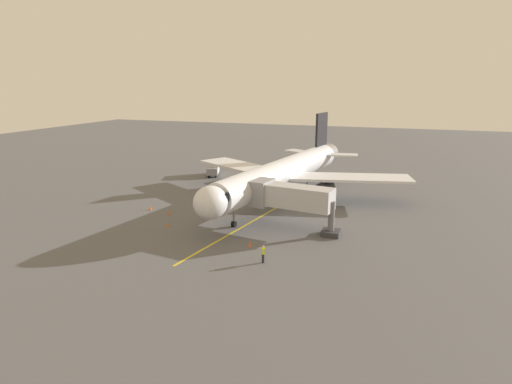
{
  "coord_description": "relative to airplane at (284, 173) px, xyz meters",
  "views": [
    {
      "loc": [
        -16.93,
        60.99,
        16.46
      ],
      "look_at": [
        0.79,
        10.18,
        3.0
      ],
      "focal_mm": 30.81,
      "sensor_mm": 36.0,
      "label": 1
    }
  ],
  "objects": [
    {
      "name": "ground_crew_marshaller",
      "position": [
        -4.42,
        22.51,
        -3.12
      ],
      "size": [
        0.42,
        0.47,
        1.71
      ],
      "color": "#23232D",
      "rests_on": "ground"
    },
    {
      "name": "safety_cone_wing_port",
      "position": [
        11.85,
        11.74,
        -3.73
      ],
      "size": [
        0.32,
        0.32,
        0.55
      ],
      "primitive_type": "cone",
      "color": "#F2590F",
      "rests_on": "ground"
    },
    {
      "name": "safety_cone_nose_left",
      "position": [
        9.46,
        16.14,
        -3.73
      ],
      "size": [
        0.32,
        0.32,
        0.55
      ],
      "primitive_type": "cone",
      "color": "#F2590F",
      "rests_on": "ground"
    },
    {
      "name": "apron_lead_in_line",
      "position": [
        0.04,
        6.28,
        -4.0
      ],
      "size": [
        6.47,
        39.55,
        0.01
      ],
      "primitive_type": "cube",
      "rotation": [
        0.0,
        0.0,
        -0.16
      ],
      "color": "yellow",
      "rests_on": "ground"
    },
    {
      "name": "safety_cone_wing_starboard",
      "position": [
        -1.79,
        18.87,
        -3.73
      ],
      "size": [
        0.32,
        0.32,
        0.55
      ],
      "primitive_type": "cone",
      "color": "#F2590F",
      "rests_on": "ground"
    },
    {
      "name": "airplane",
      "position": [
        0.0,
        0.0,
        0.0
      ],
      "size": [
        34.38,
        40.26,
        11.5
      ],
      "color": "silver",
      "rests_on": "ground"
    },
    {
      "name": "box_truck_near_nose",
      "position": [
        16.76,
        -12.39,
        -2.62
      ],
      "size": [
        3.37,
        4.99,
        2.62
      ],
      "color": "#9E9EA3",
      "rests_on": "ground"
    },
    {
      "name": "jet_bridge",
      "position": [
        -3.54,
        11.98,
        -0.24
      ],
      "size": [
        11.52,
        4.48,
        5.4
      ],
      "color": "#B7B7BC",
      "rests_on": "ground"
    },
    {
      "name": "safety_cone_nose_right",
      "position": [
        15.32,
        10.7,
        -3.73
      ],
      "size": [
        0.32,
        0.32,
        0.55
      ],
      "primitive_type": "cone",
      "color": "#F2590F",
      "rests_on": "ground"
    },
    {
      "name": "ground_plane",
      "position": [
        0.5,
        -2.0,
        -4.0
      ],
      "size": [
        220.0,
        220.0,
        0.0
      ],
      "primitive_type": "plane",
      "color": "#565659"
    }
  ]
}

